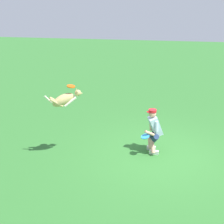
% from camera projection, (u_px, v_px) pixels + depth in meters
% --- Properties ---
extents(ground_plane, '(60.00, 60.00, 0.00)m').
position_uv_depth(ground_plane, '(162.00, 157.00, 8.13)').
color(ground_plane, '#30702E').
extents(person, '(0.53, 0.69, 1.29)m').
position_uv_depth(person, '(154.00, 129.00, 8.20)').
color(person, silver).
rests_on(person, ground_plane).
extents(dog, '(0.92, 0.59, 0.52)m').
position_uv_depth(dog, '(65.00, 99.00, 7.69)').
color(dog, tan).
extents(frisbee_flying, '(0.27, 0.27, 0.07)m').
position_uv_depth(frisbee_flying, '(71.00, 86.00, 7.59)').
color(frisbee_flying, '#ED5B10').
extents(frisbee_held, '(0.25, 0.26, 0.12)m').
position_uv_depth(frisbee_held, '(145.00, 136.00, 7.96)').
color(frisbee_held, '#2F90DC').
rests_on(frisbee_held, person).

